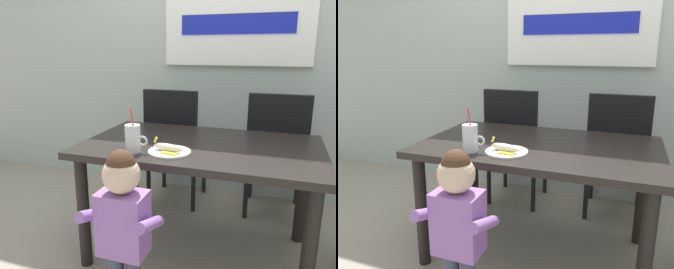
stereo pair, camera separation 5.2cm
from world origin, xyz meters
The scene contains 9 objects.
ground_plane centered at (0.00, 0.00, 0.00)m, with size 24.00×24.00×0.00m, color #9E9384.
back_wall centered at (0.00, 1.04, 1.45)m, with size 6.40×0.17×2.90m.
dining_table centered at (0.00, 0.00, 0.62)m, with size 1.37×0.85×0.72m.
dining_chair_left centered at (-0.36, 0.62, 0.54)m, with size 0.44×0.45×0.96m.
dining_chair_right centered at (0.42, 0.65, 0.54)m, with size 0.44×0.45×0.96m.
toddler_standing centered at (-0.21, -0.61, 0.53)m, with size 0.33×0.24×0.84m.
milk_cup centered at (-0.31, -0.28, 0.79)m, with size 0.13×0.08×0.25m.
snack_plate centered at (-0.12, -0.23, 0.73)m, with size 0.23×0.23×0.01m, color white.
peeled_banana centered at (-0.12, -0.25, 0.75)m, with size 0.18×0.12×0.07m.
Camera 1 is at (0.42, -1.81, 1.25)m, focal length 35.09 mm.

